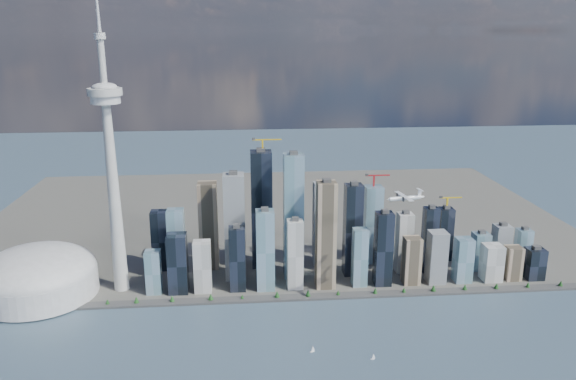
{
  "coord_description": "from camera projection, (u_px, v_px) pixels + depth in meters",
  "views": [
    {
      "loc": [
        -81.69,
        -636.16,
        450.91
      ],
      "look_at": [
        -3.86,
        260.0,
        195.11
      ],
      "focal_mm": 35.0,
      "sensor_mm": 36.0,
      "label": 1
    }
  ],
  "objects": [
    {
      "name": "land",
      "position": [
        274.0,
        216.0,
        1410.11
      ],
      "size": [
        1400.0,
        900.0,
        3.0
      ],
      "primitive_type": "cube",
      "color": "#4C4C47",
      "rests_on": "ground"
    },
    {
      "name": "seawall",
      "position": [
        291.0,
        298.0,
        978.76
      ],
      "size": [
        1100.0,
        22.0,
        4.0
      ],
      "primitive_type": "cube",
      "color": "#383838",
      "rests_on": "ground"
    },
    {
      "name": "needle_tower",
      "position": [
        111.0,
        163.0,
        947.33
      ],
      "size": [
        56.0,
        56.0,
        550.5
      ],
      "color": "#B0AFAA",
      "rests_on": "land"
    },
    {
      "name": "sailboat_east",
      "position": [
        373.0,
        357.0,
        798.35
      ],
      "size": [
        7.28,
        3.05,
        10.05
      ],
      "rotation": [
        0.0,
        0.0,
        0.19
      ],
      "color": "white",
      "rests_on": "ground"
    },
    {
      "name": "airplane",
      "position": [
        406.0,
        197.0,
        869.02
      ],
      "size": [
        63.06,
        55.98,
        15.39
      ],
      "rotation": [
        0.0,
        0.0,
        0.16
      ],
      "color": "white",
      "rests_on": "ground"
    },
    {
      "name": "sailboat_west",
      "position": [
        313.0,
        350.0,
        816.68
      ],
      "size": [
        7.47,
        4.48,
        10.64
      ],
      "rotation": [
        0.0,
        0.0,
        0.4
      ],
      "color": "white",
      "rests_on": "ground"
    },
    {
      "name": "skyscraper_cluster",
      "position": [
        318.0,
        238.0,
        1045.71
      ],
      "size": [
        736.0,
        142.0,
        256.36
      ],
      "color": "black",
      "rests_on": "land"
    },
    {
      "name": "dome_stadium",
      "position": [
        38.0,
        275.0,
        979.81
      ],
      "size": [
        200.0,
        200.0,
        86.0
      ],
      "color": "#BABABA",
      "rests_on": "land"
    },
    {
      "name": "shoreline_trees",
      "position": [
        291.0,
        294.0,
        976.91
      ],
      "size": [
        960.53,
        7.2,
        8.8
      ],
      "color": "#3F2D1E",
      "rests_on": "seawall"
    }
  ]
}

